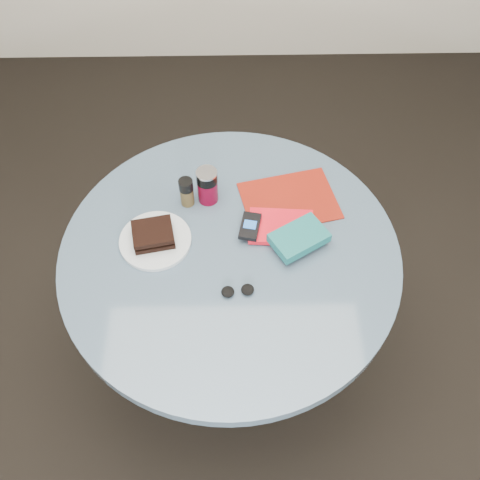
{
  "coord_description": "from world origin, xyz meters",
  "views": [
    {
      "loc": [
        0.01,
        -0.89,
        2.04
      ],
      "look_at": [
        0.03,
        0.0,
        0.8
      ],
      "focal_mm": 40.0,
      "sensor_mm": 36.0,
      "label": 1
    }
  ],
  "objects_px": {
    "magazine": "(289,201)",
    "novel": "(299,238)",
    "red_book": "(281,227)",
    "sandwich": "(153,235)",
    "headphones": "(238,291)",
    "mp3_player": "(250,226)",
    "plate": "(155,240)",
    "table": "(231,279)",
    "soda_can": "(207,186)",
    "pepper_grinder": "(187,192)"
  },
  "relations": [
    {
      "from": "headphones",
      "to": "table",
      "type": "bearing_deg",
      "value": 98.35
    },
    {
      "from": "red_book",
      "to": "novel",
      "type": "xyz_separation_m",
      "value": [
        0.05,
        -0.06,
        0.02
      ]
    },
    {
      "from": "red_book",
      "to": "sandwich",
      "type": "bearing_deg",
      "value": -170.22
    },
    {
      "from": "table",
      "to": "sandwich",
      "type": "relative_size",
      "value": 7.49
    },
    {
      "from": "novel",
      "to": "sandwich",
      "type": "bearing_deg",
      "value": 146.15
    },
    {
      "from": "novel",
      "to": "mp3_player",
      "type": "relative_size",
      "value": 1.51
    },
    {
      "from": "soda_can",
      "to": "novel",
      "type": "bearing_deg",
      "value": -34.5
    },
    {
      "from": "plate",
      "to": "novel",
      "type": "bearing_deg",
      "value": -2.64
    },
    {
      "from": "table",
      "to": "plate",
      "type": "height_order",
      "value": "plate"
    },
    {
      "from": "red_book",
      "to": "mp3_player",
      "type": "bearing_deg",
      "value": -170.89
    },
    {
      "from": "magazine",
      "to": "table",
      "type": "bearing_deg",
      "value": -148.55
    },
    {
      "from": "magazine",
      "to": "red_book",
      "type": "xyz_separation_m",
      "value": [
        -0.03,
        -0.11,
        0.01
      ]
    },
    {
      "from": "plate",
      "to": "sandwich",
      "type": "relative_size",
      "value": 1.59
    },
    {
      "from": "soda_can",
      "to": "red_book",
      "type": "relative_size",
      "value": 0.63
    },
    {
      "from": "pepper_grinder",
      "to": "headphones",
      "type": "relative_size",
      "value": 1.05
    },
    {
      "from": "pepper_grinder",
      "to": "magazine",
      "type": "xyz_separation_m",
      "value": [
        0.32,
        0.0,
        -0.05
      ]
    },
    {
      "from": "sandwich",
      "to": "headphones",
      "type": "xyz_separation_m",
      "value": [
        0.24,
        -0.18,
        -0.02
      ]
    },
    {
      "from": "plate",
      "to": "magazine",
      "type": "xyz_separation_m",
      "value": [
        0.41,
        0.15,
        -0.0
      ]
    },
    {
      "from": "table",
      "to": "sandwich",
      "type": "height_order",
      "value": "sandwich"
    },
    {
      "from": "magazine",
      "to": "novel",
      "type": "xyz_separation_m",
      "value": [
        0.01,
        -0.17,
        0.03
      ]
    },
    {
      "from": "novel",
      "to": "headphones",
      "type": "xyz_separation_m",
      "value": [
        -0.18,
        -0.16,
        -0.03
      ]
    },
    {
      "from": "red_book",
      "to": "novel",
      "type": "height_order",
      "value": "novel"
    },
    {
      "from": "plate",
      "to": "headphones",
      "type": "distance_m",
      "value": 0.3
    },
    {
      "from": "soda_can",
      "to": "novel",
      "type": "xyz_separation_m",
      "value": [
        0.27,
        -0.18,
        -0.02
      ]
    },
    {
      "from": "soda_can",
      "to": "headphones",
      "type": "bearing_deg",
      "value": -75.69
    },
    {
      "from": "sandwich",
      "to": "novel",
      "type": "height_order",
      "value": "sandwich"
    },
    {
      "from": "novel",
      "to": "headphones",
      "type": "relative_size",
      "value": 1.66
    },
    {
      "from": "soda_can",
      "to": "headphones",
      "type": "relative_size",
      "value": 1.27
    },
    {
      "from": "magazine",
      "to": "red_book",
      "type": "distance_m",
      "value": 0.12
    },
    {
      "from": "pepper_grinder",
      "to": "novel",
      "type": "height_order",
      "value": "pepper_grinder"
    },
    {
      "from": "table",
      "to": "magazine",
      "type": "bearing_deg",
      "value": 44.39
    },
    {
      "from": "plate",
      "to": "headphones",
      "type": "xyz_separation_m",
      "value": [
        0.24,
        -0.18,
        0.0
      ]
    },
    {
      "from": "red_book",
      "to": "plate",
      "type": "bearing_deg",
      "value": -169.9
    },
    {
      "from": "red_book",
      "to": "novel",
      "type": "bearing_deg",
      "value": -47.3
    },
    {
      "from": "table",
      "to": "magazine",
      "type": "distance_m",
      "value": 0.31
    },
    {
      "from": "magazine",
      "to": "red_book",
      "type": "bearing_deg",
      "value": -119.47
    },
    {
      "from": "pepper_grinder",
      "to": "mp3_player",
      "type": "xyz_separation_m",
      "value": [
        0.19,
        -0.12,
        -0.02
      ]
    },
    {
      "from": "table",
      "to": "pepper_grinder",
      "type": "distance_m",
      "value": 0.31
    },
    {
      "from": "plate",
      "to": "pepper_grinder",
      "type": "xyz_separation_m",
      "value": [
        0.09,
        0.15,
        0.04
      ]
    },
    {
      "from": "plate",
      "to": "novel",
      "type": "relative_size",
      "value": 1.34
    },
    {
      "from": "headphones",
      "to": "magazine",
      "type": "bearing_deg",
      "value": 63.05
    },
    {
      "from": "plate",
      "to": "novel",
      "type": "height_order",
      "value": "novel"
    },
    {
      "from": "sandwich",
      "to": "magazine",
      "type": "bearing_deg",
      "value": 19.83
    },
    {
      "from": "magazine",
      "to": "headphones",
      "type": "bearing_deg",
      "value": -129.89
    },
    {
      "from": "pepper_grinder",
      "to": "red_book",
      "type": "bearing_deg",
      "value": -21.15
    },
    {
      "from": "table",
      "to": "sandwich",
      "type": "xyz_separation_m",
      "value": [
        -0.22,
        0.04,
        0.2
      ]
    },
    {
      "from": "plate",
      "to": "headphones",
      "type": "relative_size",
      "value": 2.23
    },
    {
      "from": "table",
      "to": "sandwich",
      "type": "bearing_deg",
      "value": 170.92
    },
    {
      "from": "plate",
      "to": "sandwich",
      "type": "bearing_deg",
      "value": 150.6
    },
    {
      "from": "headphones",
      "to": "soda_can",
      "type": "bearing_deg",
      "value": 104.31
    }
  ]
}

